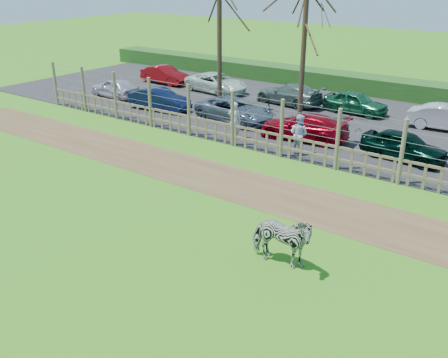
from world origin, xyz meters
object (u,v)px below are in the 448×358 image
Objects in this scene: car_7 at (165,75)px; car_9 at (289,94)px; car_1 at (159,99)px; car_3 at (304,127)px; car_11 at (447,118)px; car_0 at (115,88)px; visitor_b at (299,134)px; tree_mid at (305,24)px; zebra at (281,240)px; car_8 at (216,83)px; tree_left at (219,6)px; car_4 at (404,146)px; car_2 at (234,110)px; visitor_a at (235,120)px; car_10 at (356,102)px.

car_7 is 9.76m from car_9.
car_3 is (9.03, 0.01, 0.00)m from car_1.
car_9 and car_11 have the same top height.
car_0 is 4.23m from car_1.
visitor_b is 0.42× the size of car_9.
tree_mid is at bearing 106.99° from car_0.
zebra is 0.44× the size of car_3.
car_8 is at bearing 161.24° from tree_mid.
car_0 is 0.85× the size of car_3.
tree_left is 4.67m from tree_mid.
car_3 is (13.22, -0.55, 0.00)m from car_0.
visitor_b is 0.49× the size of car_4.
car_8 is (-2.83, 3.49, -4.98)m from tree_left.
visitor_b is at bearing -109.86° from car_2.
car_7 is 4.45m from car_8.
visitor_a is at bearing -63.43° from car_3.
tree_left is 8.19m from car_3.
car_2 and car_10 have the same top height.
car_1 is 15.07m from car_11.
car_8 is 14.08m from car_11.
visitor_a reaches higher than zebra.
visitor_a is at bearing 127.78° from car_11.
car_11 is (4.32, 7.29, -0.26)m from visitor_b.
car_11 is (5.03, 5.41, 0.00)m from car_3.
car_9 is (2.48, 3.46, -4.98)m from tree_left.
car_10 is (-4.28, 15.70, -0.13)m from zebra.
car_8 is (-0.02, 5.38, 0.00)m from car_1.
car_7 is 18.53m from car_11.
tree_left is 2.24× the size of car_10.
visitor_a reaches higher than car_8.
car_0 is 4.85m from car_7.
tree_left is 1.15× the size of tree_mid.
car_4 is at bearing -104.49° from car_7.
car_4 is at bearing -104.56° from car_8.
car_4 is (10.83, -1.87, -4.98)m from tree_left.
car_9 is at bearing 129.28° from tree_mid.
car_3 and car_4 have the same top height.
tree_left is 2.16× the size of car_7.
car_4 is (6.33, -2.87, -4.23)m from tree_mid.
car_2 is (-1.62, 2.32, -0.26)m from visitor_a.
visitor_b reaches higher than car_8.
tree_mid is at bearing 150.29° from car_10.
tree_left is 1.90× the size of car_9.
visitor_a is 0.40× the size of car_8.
car_0 is 18.89m from car_11.
car_4 is at bearing 83.61° from car_3.
car_4 is at bearing -7.55° from zebra.
car_8 is at bearing 85.11° from car_11.
visitor_b is at bearing -106.21° from car_1.
tree_left is at bearing -28.15° from car_9.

